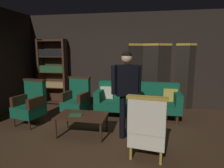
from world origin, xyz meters
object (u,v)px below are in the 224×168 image
at_px(velvet_couch, 137,99).
at_px(book_green_cloth, 76,115).
at_px(armchair_wing_right, 77,99).
at_px(coffee_table, 82,117).
at_px(armchair_wing_left, 31,104).
at_px(standing_figure, 126,86).
at_px(armchair_gilt_accent, 148,128).
at_px(folding_screen, 165,75).
at_px(bookshelf, 53,70).

height_order(velvet_couch, book_green_cloth, velvet_couch).
bearing_deg(book_green_cloth, armchair_wing_right, 109.30).
bearing_deg(coffee_table, armchair_wing_left, 165.50).
bearing_deg(velvet_couch, armchair_wing_right, -165.49).
distance_m(velvet_couch, book_green_cloth, 1.82).
height_order(coffee_table, standing_figure, standing_figure).
xyz_separation_m(armchair_gilt_accent, book_green_cloth, (-1.41, 0.53, -0.06)).
bearing_deg(velvet_couch, book_green_cloth, -129.16).
distance_m(velvet_couch, coffee_table, 1.70).
xyz_separation_m(folding_screen, book_green_cloth, (-1.89, -2.30, -0.55)).
relative_size(folding_screen, book_green_cloth, 8.82).
height_order(coffee_table, armchair_wing_right, armchair_wing_right).
distance_m(armchair_wing_right, book_green_cloth, 1.08).
relative_size(armchair_wing_right, book_green_cloth, 4.28).
distance_m(velvet_couch, armchair_gilt_accent, 1.96).
xyz_separation_m(bookshelf, book_green_cloth, (1.55, -2.15, -0.66)).
xyz_separation_m(armchair_wing_left, book_green_cloth, (1.25, -0.41, -0.06)).
distance_m(bookshelf, book_green_cloth, 2.73).
bearing_deg(folding_screen, coffee_table, -128.50).
bearing_deg(coffee_table, book_green_cloth, -151.24).
relative_size(coffee_table, book_green_cloth, 4.11).
height_order(standing_figure, book_green_cloth, standing_figure).
height_order(folding_screen, armchair_wing_left, folding_screen).
bearing_deg(folding_screen, bookshelf, -177.61).
bearing_deg(armchair_wing_left, armchair_gilt_accent, -19.55).
height_order(folding_screen, bookshelf, bookshelf).
height_order(velvet_couch, standing_figure, standing_figure).
relative_size(velvet_couch, coffee_table, 2.12).
bearing_deg(velvet_couch, armchair_wing_left, -157.45).
distance_m(coffee_table, book_green_cloth, 0.14).
height_order(bookshelf, armchair_gilt_accent, bookshelf).
relative_size(bookshelf, armchair_wing_right, 1.97).
height_order(armchair_wing_left, book_green_cloth, armchair_wing_left).
bearing_deg(folding_screen, velvet_couch, -129.92).
bearing_deg(folding_screen, armchair_wing_right, -150.41).
xyz_separation_m(bookshelf, armchair_wing_left, (0.30, -1.74, -0.60)).
bearing_deg(book_green_cloth, armchair_wing_left, 161.68).
distance_m(armchair_gilt_accent, standing_figure, 0.93).
distance_m(coffee_table, armchair_gilt_accent, 1.43).
height_order(velvet_couch, armchair_wing_right, armchair_wing_right).
xyz_separation_m(coffee_table, armchair_gilt_accent, (1.30, -0.59, 0.12)).
xyz_separation_m(bookshelf, armchair_gilt_accent, (2.96, -2.68, -0.60)).
relative_size(armchair_gilt_accent, book_green_cloth, 4.28).
relative_size(coffee_table, armchair_wing_right, 0.96).
bearing_deg(book_green_cloth, coffee_table, 28.76).
bearing_deg(coffee_table, velvet_couch, 52.46).
bearing_deg(armchair_gilt_accent, standing_figure, 122.90).
distance_m(folding_screen, velvet_couch, 1.27).
height_order(velvet_couch, armchair_gilt_accent, armchair_gilt_accent).
distance_m(armchair_wing_left, standing_figure, 2.33).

